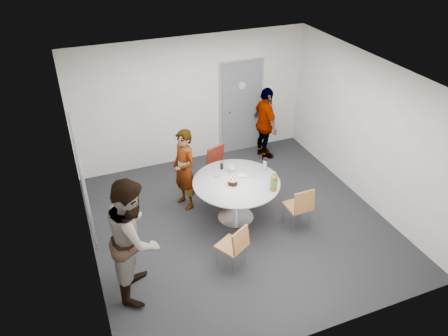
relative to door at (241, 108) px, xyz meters
name	(u,v)px	position (x,y,z in m)	size (l,w,h in m)	color
floor	(239,223)	(-1.10, -2.48, -1.03)	(5.00, 5.00, 0.00)	black
ceiling	(242,78)	(-1.10, -2.48, 1.67)	(5.00, 5.00, 0.00)	silver
wall_back	(192,101)	(-1.10, 0.02, 0.32)	(5.00, 5.00, 0.00)	silver
wall_left	(82,190)	(-3.60, -2.48, 0.32)	(5.00, 5.00, 0.00)	silver
wall_right	(368,132)	(1.40, -2.48, 0.32)	(5.00, 5.00, 0.00)	silver
wall_front	(326,259)	(-1.10, -4.98, 0.32)	(5.00, 5.00, 0.00)	silver
door	(241,108)	(0.00, 0.00, 0.00)	(1.02, 0.17, 2.12)	slate
whiteboard	(82,177)	(-3.56, -2.28, 0.42)	(0.04, 1.90, 1.25)	gray
table	(239,186)	(-1.06, -2.34, -0.34)	(1.51, 1.51, 1.14)	silver
chair_near_left	(235,244)	(-1.60, -3.47, -0.54)	(0.53, 0.54, 0.80)	brown
chair_near_right	(300,205)	(-0.20, -2.99, -0.52)	(0.41, 0.44, 0.83)	brown
chair_far	(219,164)	(-1.03, -1.32, -0.47)	(0.56, 0.59, 0.91)	maroon
person_main	(184,170)	(-1.81, -1.61, -0.25)	(0.57, 0.37, 1.56)	#A5C6EA
person_left	(134,238)	(-3.05, -3.31, -0.08)	(0.92, 0.72, 1.90)	white
person_right	(265,124)	(0.35, -0.53, -0.22)	(0.95, 0.40, 1.62)	black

